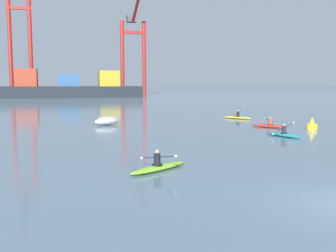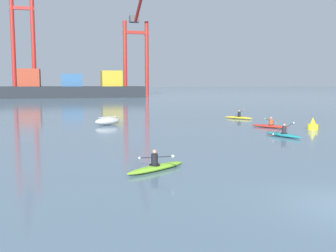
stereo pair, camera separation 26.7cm
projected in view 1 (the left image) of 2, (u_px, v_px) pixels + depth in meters
The scene contains 9 objects.
container_barge at pixel (69, 88), 102.90m from camera, with size 38.40×8.30×7.49m.
gantry_crane_west at pixel (19, 29), 108.24m from camera, with size 6.58×16.44×37.40m.
gantry_crane_west_mid at pixel (134, 43), 117.37m from camera, with size 7.93×21.05×31.91m.
capsized_dinghy at pixel (107, 121), 35.95m from camera, with size 2.81×2.19×0.76m.
channel_buoy at pixel (312, 125), 32.63m from camera, with size 0.90×0.90×1.00m.
kayak_red at pixel (269, 126), 33.82m from camera, with size 2.42×3.14×0.95m.
kayak_yellow at pixel (237, 117), 42.20m from camera, with size 2.46×3.12×1.05m.
kayak_teal at pixel (283, 134), 28.17m from camera, with size 2.13×3.44×1.05m.
kayak_lime at pixel (159, 167), 17.22m from camera, with size 3.20×2.32×0.95m.
Camera 1 is at (-8.98, -9.81, 3.87)m, focal length 41.57 mm.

